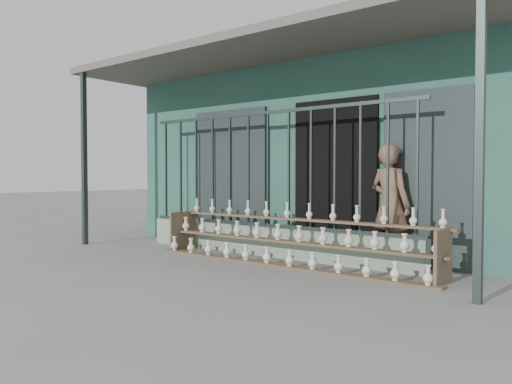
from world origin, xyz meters
The scene contains 6 objects.
ground centered at (0.00, 0.00, 0.00)m, with size 60.00×60.00×0.00m, color slate.
workshop_building centered at (0.00, 4.23, 1.62)m, with size 7.40×6.60×3.21m.
parapet_wall centered at (0.00, 1.30, 0.23)m, with size 5.00×0.20×0.45m, color gray.
security_fence centered at (0.00, 1.30, 1.35)m, with size 5.00×0.04×1.80m.
shelf_rack centered at (0.66, 0.89, 0.36)m, with size 4.50×0.68×0.85m.
elderly_woman centered at (1.85, 1.64, 0.84)m, with size 0.62×0.40×1.69m, color brown.
Camera 1 is at (4.65, -4.88, 1.26)m, focal length 35.00 mm.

